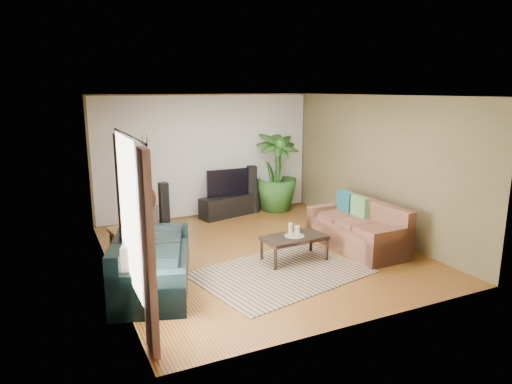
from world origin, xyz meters
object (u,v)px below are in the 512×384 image
sofa_right (356,225)px  speaker_left (164,206)px  tv_stand (229,206)px  pedestal (149,216)px  television (229,182)px  potted_plant (276,171)px  coffee_table (294,248)px  vase (148,199)px  speaker_right (252,189)px  sofa_left (154,257)px  side_table (127,244)px

sofa_right → speaker_left: bearing=-133.7°
tv_stand → pedestal: size_ratio=3.58×
tv_stand → television: bearing=75.8°
potted_plant → pedestal: size_ratio=4.70×
coffee_table → vase: 3.56m
television → speaker_left: 1.63m
speaker_right → vase: 2.40m
sofa_right → pedestal: (-3.07, 3.00, -0.23)m
sofa_left → pedestal: bearing=7.1°
television → side_table: bearing=-144.8°
sofa_left → tv_stand: size_ratio=1.61×
speaker_right → pedestal: (-2.40, 0.00, -0.35)m
sofa_right → pedestal: bearing=-135.3°
potted_plant → pedestal: (-3.02, 0.00, -0.72)m
speaker_right → television: bearing=-167.3°
television → speaker_right: 0.62m
tv_stand → side_table: (-2.57, -1.80, 0.04)m
potted_plant → sofa_right: bearing=-89.0°
sofa_right → television: 3.25m
speaker_right → potted_plant: 0.73m
television → speaker_right: bearing=2.5°
sofa_right → potted_plant: (-0.05, 3.00, 0.49)m
side_table → sofa_right: bearing=-16.9°
tv_stand → speaker_right: bearing=-9.8°
tv_stand → speaker_left: 1.62m
coffee_table → side_table: (-2.51, 1.23, 0.06)m
coffee_table → television: television is taller
speaker_left → sofa_right: bearing=-46.5°
speaker_right → side_table: bearing=-139.6°
speaker_right → pedestal: bearing=-169.8°
coffee_table → speaker_left: size_ratio=1.08×
coffee_table → speaker_right: speaker_right is taller
coffee_table → tv_stand: (0.06, 3.03, 0.02)m
sofa_left → speaker_right: (2.97, 3.02, 0.12)m
tv_stand → speaker_right: size_ratio=1.28×
speaker_left → speaker_right: speaker_right is taller
coffee_table → pedestal: (-1.75, 3.08, -0.02)m
potted_plant → vase: (-3.02, 0.00, -0.35)m
tv_stand → coffee_table: bearing=-105.4°
coffee_table → speaker_right: bearing=75.3°
speaker_right → vase: size_ratio=2.19×
television → pedestal: television is taller
sofa_left → potted_plant: bearing=-32.1°
speaker_left → pedestal: (-0.25, 0.39, -0.29)m
speaker_right → pedestal: 2.42m
speaker_right → potted_plant: size_ratio=0.59×
coffee_table → pedestal: bearing=116.8°
side_table → sofa_left: bearing=-80.9°
sofa_right → sofa_left: bearing=-90.7°
coffee_table → side_table: 2.80m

